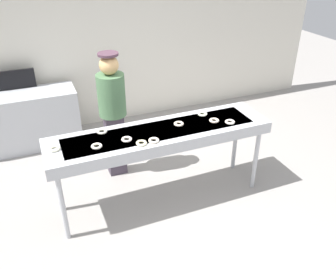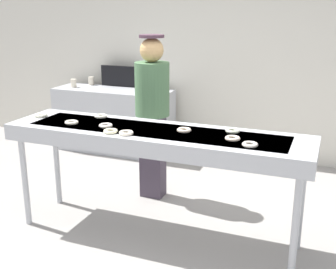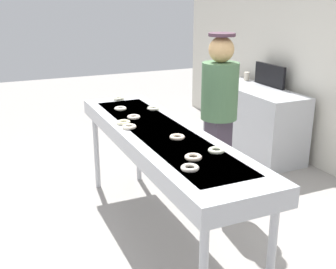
% 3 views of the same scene
% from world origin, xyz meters
% --- Properties ---
extents(ground_plane, '(16.00, 16.00, 0.00)m').
position_xyz_m(ground_plane, '(0.00, 0.00, 0.00)').
color(ground_plane, '#9E9993').
extents(fryer_conveyor, '(2.60, 0.65, 0.98)m').
position_xyz_m(fryer_conveyor, '(0.00, 0.00, 0.90)').
color(fryer_conveyor, '#B7BABF').
rests_on(fryer_conveyor, ground).
extents(sugar_donut_0, '(0.16, 0.16, 0.03)m').
position_xyz_m(sugar_donut_0, '(-0.42, -0.08, 1.00)').
color(sugar_donut_0, white).
rests_on(sugar_donut_0, fryer_conveyor).
extents(sugar_donut_1, '(0.16, 0.16, 0.03)m').
position_xyz_m(sugar_donut_1, '(-0.63, 0.20, 1.00)').
color(sugar_donut_1, white).
rests_on(sugar_donut_1, fryer_conveyor).
extents(sugar_donut_2, '(0.15, 0.15, 0.03)m').
position_xyz_m(sugar_donut_2, '(0.67, -0.04, 1.00)').
color(sugar_donut_2, '#FAE3C6').
rests_on(sugar_donut_2, fryer_conveyor).
extents(sugar_donut_3, '(0.12, 0.12, 0.03)m').
position_xyz_m(sugar_donut_3, '(0.62, 0.16, 1.00)').
color(sugar_donut_3, white).
rests_on(sugar_donut_3, fryer_conveyor).
extents(sugar_donut_4, '(0.15, 0.15, 0.03)m').
position_xyz_m(sugar_donut_4, '(-0.16, -0.21, 1.00)').
color(sugar_donut_4, white).
rests_on(sugar_donut_4, fryer_conveyor).
extents(sugar_donut_5, '(0.13, 0.13, 0.03)m').
position_xyz_m(sugar_donut_5, '(-0.75, -0.09, 1.00)').
color(sugar_donut_5, white).
rests_on(sugar_donut_5, fryer_conveyor).
extents(sugar_donut_6, '(0.13, 0.13, 0.03)m').
position_xyz_m(sugar_donut_6, '(-0.30, -0.21, 1.00)').
color(sugar_donut_6, '#FDF3C2').
rests_on(sugar_donut_6, fryer_conveyor).
extents(sugar_donut_7, '(0.16, 0.16, 0.03)m').
position_xyz_m(sugar_donut_7, '(0.83, -0.15, 1.00)').
color(sugar_donut_7, silver).
rests_on(sugar_donut_7, fryer_conveyor).
extents(sugar_donut_8, '(0.17, 0.17, 0.03)m').
position_xyz_m(sugar_donut_8, '(-1.17, 0.02, 1.00)').
color(sugar_donut_8, '#ECEACB').
rests_on(sugar_donut_8, fryer_conveyor).
extents(sugar_donut_9, '(0.16, 0.16, 0.03)m').
position_xyz_m(sugar_donut_9, '(0.25, 0.04, 1.00)').
color(sugar_donut_9, '#FAE2C4').
rests_on(sugar_donut_9, fryer_conveyor).
extents(worker_baker, '(0.35, 0.35, 1.71)m').
position_xyz_m(worker_baker, '(-0.36, 0.77, 0.99)').
color(worker_baker, '#3F3543').
rests_on(worker_baker, ground).
extents(prep_counter, '(1.66, 0.58, 0.88)m').
position_xyz_m(prep_counter, '(-1.49, 1.99, 0.44)').
color(prep_counter, '#B7BABF').
rests_on(prep_counter, ground).
extents(paper_cup_0, '(0.08, 0.08, 0.12)m').
position_xyz_m(paper_cup_0, '(-2.08, 1.93, 0.94)').
color(paper_cup_0, beige).
rests_on(paper_cup_0, prep_counter).
extents(paper_cup_1, '(0.08, 0.08, 0.12)m').
position_xyz_m(paper_cup_1, '(-1.95, 2.18, 0.94)').
color(paper_cup_1, beige).
rests_on(paper_cup_1, prep_counter).
extents(menu_display, '(0.60, 0.04, 0.29)m').
position_xyz_m(menu_display, '(-1.49, 2.23, 1.03)').
color(menu_display, black).
rests_on(menu_display, prep_counter).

